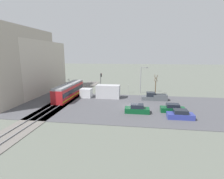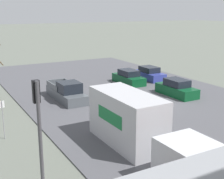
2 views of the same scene
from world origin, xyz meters
name	(u,v)px [view 1 (image 1 of 2)]	position (x,y,z in m)	size (l,w,h in m)	color
ground_plane	(132,107)	(0.00, 0.00, 0.00)	(320.00, 320.00, 0.00)	#60665B
road_surface	(132,107)	(0.00, 0.00, 0.04)	(20.06, 49.97, 0.08)	#4C4C51
rail_bed	(60,103)	(0.00, 15.38, 0.05)	(61.45, 4.40, 0.22)	slate
light_rail_tram	(69,91)	(5.41, 15.38, 1.71)	(13.86, 2.66, 4.48)	#B21E23
box_truck	(103,92)	(6.15, 7.24, 1.53)	(2.38, 9.47, 3.14)	silver
pickup_truck	(154,97)	(5.87, -4.73, 0.74)	(1.95, 5.74, 1.75)	#4C5156
sedan_car_0	(137,109)	(-3.77, -0.99, 0.73)	(1.84, 4.33, 1.57)	#0C4723
sedan_car_1	(180,115)	(-5.64, -7.99, 0.70)	(1.88, 4.21, 1.49)	navy
sedan_car_2	(173,109)	(-2.42, -7.38, 0.71)	(1.81, 4.30, 1.53)	#0C4723
traffic_light_pole	(101,80)	(12.34, 8.96, 3.42)	(0.28, 0.47, 5.29)	#47474C
street_tree	(156,86)	(11.63, -5.63, 2.40)	(1.24, 1.03, 5.27)	brown
street_lamp_near_crossing	(142,78)	(13.16, -2.02, 4.14)	(0.36, 1.95, 7.07)	gray
no_parking_sign	(128,88)	(12.52, 1.46, 1.52)	(0.32, 0.08, 2.51)	gray
backdrop_warehouse	(9,64)	(2.91, 28.76, 8.14)	(21.57, 11.50, 16.28)	#B2A899
backdrop_office_block	(27,67)	(10.18, 29.23, 6.89)	(22.26, 12.50, 13.79)	beige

